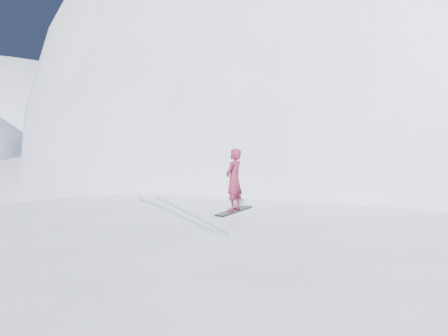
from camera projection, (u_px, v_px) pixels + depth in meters
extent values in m
ellipsoid|color=white|center=(272.00, 301.00, 13.56)|extent=(36.00, 28.00, 4.80)
ellipsoid|color=white|center=(407.00, 176.00, 41.28)|extent=(60.00, 56.00, 56.00)
ellipsoid|color=white|center=(306.00, 193.00, 32.27)|extent=(28.00, 24.00, 18.00)
ellipsoid|color=white|center=(148.00, 277.00, 15.61)|extent=(7.00, 6.30, 1.00)
ellipsoid|color=white|center=(434.00, 271.00, 16.16)|extent=(4.00, 3.60, 0.60)
cube|color=black|center=(234.00, 211.00, 13.80)|extent=(1.38, 1.31, 0.03)
imported|color=maroon|center=(234.00, 180.00, 13.71)|extent=(0.73, 0.72, 1.71)
cube|color=silver|center=(172.00, 211.00, 13.76)|extent=(1.27, 5.89, 0.04)
cube|color=silver|center=(185.00, 210.00, 13.86)|extent=(0.92, 5.95, 0.04)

